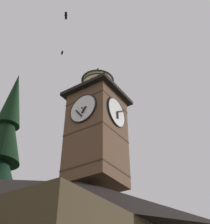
{
  "coord_description": "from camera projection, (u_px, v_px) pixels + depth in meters",
  "views": [
    {
      "loc": [
        10.94,
        7.42,
        2.08
      ],
      "look_at": [
        -3.02,
        -1.86,
        13.96
      ],
      "focal_mm": 47.18,
      "sensor_mm": 36.0,
      "label": 1
    }
  ],
  "objects": [
    {
      "name": "clock_tower",
      "position": [
        97.0,
        125.0,
        19.5
      ],
      "size": [
        3.73,
        3.73,
        9.44
      ],
      "color": "brown",
      "rests_on": "building_main"
    },
    {
      "name": "flying_bird_low",
      "position": [
        66.0,
        16.0,
        19.58
      ],
      "size": [
        0.54,
        0.48,
        0.12
      ],
      "color": "black"
    },
    {
      "name": "flying_bird_high",
      "position": [
        62.0,
        52.0,
        25.87
      ],
      "size": [
        0.39,
        0.44,
        0.11
      ],
      "color": "black"
    }
  ]
}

